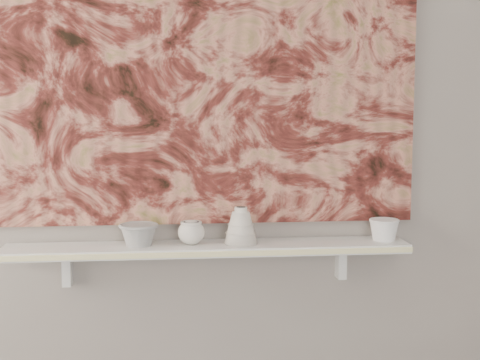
{
  "coord_description": "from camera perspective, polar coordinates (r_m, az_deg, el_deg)",
  "views": [
    {
      "loc": [
        -0.12,
        -0.77,
        1.41
      ],
      "look_at": [
        0.11,
        1.49,
        1.15
      ],
      "focal_mm": 50.0,
      "sensor_mm": 36.0,
      "label": 1
    }
  ],
  "objects": [
    {
      "name": "cup_cream",
      "position": [
        2.32,
        -4.18,
        -4.48
      ],
      "size": [
        0.11,
        0.11,
        0.08
      ],
      "primitive_type": null,
      "rotation": [
        0.0,
        0.0,
        0.28
      ],
      "color": "white",
      "rests_on": "shelf"
    },
    {
      "name": "house_motif",
      "position": [
        2.42,
        7.81,
        2.14
      ],
      "size": [
        0.09,
        0.0,
        0.08
      ],
      "primitive_type": "cube",
      "color": "black",
      "rests_on": "painting"
    },
    {
      "name": "wall_back",
      "position": [
        2.37,
        -2.95,
        4.96
      ],
      "size": [
        3.6,
        0.0,
        3.6
      ],
      "primitive_type": "plane",
      "rotation": [
        1.57,
        0.0,
        0.0
      ],
      "color": "gray",
      "rests_on": "floor"
    },
    {
      "name": "bracket_right",
      "position": [
        2.49,
        8.59,
        -6.91
      ],
      "size": [
        0.03,
        0.06,
        0.12
      ],
      "primitive_type": "cube",
      "color": "white",
      "rests_on": "wall_back"
    },
    {
      "name": "painting",
      "position": [
        2.36,
        -2.96,
        9.57
      ],
      "size": [
        1.5,
        0.02,
        1.1
      ],
      "primitive_type": "cube",
      "color": "maroon",
      "rests_on": "wall_back"
    },
    {
      "name": "bell_vessel",
      "position": [
        2.32,
        0.07,
        -3.88
      ],
      "size": [
        0.12,
        0.12,
        0.13
      ],
      "primitive_type": null,
      "rotation": [
        0.0,
        0.0,
        -0.03
      ],
      "color": "beige",
      "rests_on": "shelf"
    },
    {
      "name": "bracket_left",
      "position": [
        2.44,
        -14.53,
        -7.32
      ],
      "size": [
        0.03,
        0.06,
        0.12
      ],
      "primitive_type": "cube",
      "color": "white",
      "rests_on": "wall_back"
    },
    {
      "name": "shelf",
      "position": [
        2.33,
        -2.77,
        -5.85
      ],
      "size": [
        1.4,
        0.18,
        0.03
      ],
      "primitive_type": "cube",
      "color": "white",
      "rests_on": "wall_back"
    },
    {
      "name": "shelf_stripe",
      "position": [
        2.24,
        -2.64,
        -6.35
      ],
      "size": [
        1.4,
        0.01,
        0.02
      ],
      "primitive_type": "cube",
      "color": "#F0E7A0",
      "rests_on": "shelf"
    },
    {
      "name": "bowl_white",
      "position": [
        2.44,
        12.2,
        -4.16
      ],
      "size": [
        0.13,
        0.13,
        0.08
      ],
      "primitive_type": null,
      "rotation": [
        0.0,
        0.0,
        -0.3
      ],
      "color": "white",
      "rests_on": "shelf"
    },
    {
      "name": "bowl_grey",
      "position": [
        2.32,
        -8.63,
        -4.6
      ],
      "size": [
        0.16,
        0.16,
        0.08
      ],
      "primitive_type": null,
      "rotation": [
        0.0,
        0.0,
        -0.21
      ],
      "color": "gray",
      "rests_on": "shelf"
    }
  ]
}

